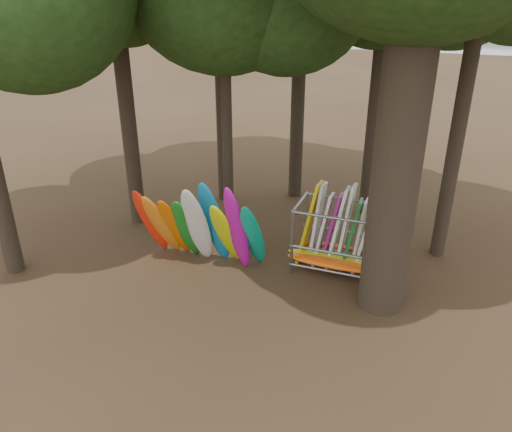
% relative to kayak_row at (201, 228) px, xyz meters
% --- Properties ---
extents(ground, '(120.00, 120.00, 0.00)m').
position_rel_kayak_row_xyz_m(ground, '(1.44, -0.18, -1.36)').
color(ground, '#47331E').
rests_on(ground, ground).
extents(lake, '(160.00, 160.00, 0.00)m').
position_rel_kayak_row_xyz_m(lake, '(1.44, 59.82, -1.36)').
color(lake, gray).
rests_on(lake, ground).
extents(far_shore, '(160.00, 4.00, 4.00)m').
position_rel_kayak_row_xyz_m(far_shore, '(1.44, 109.82, 0.64)').
color(far_shore, black).
rests_on(far_shore, ground).
extents(kayak_row, '(4.12, 2.10, 3.21)m').
position_rel_kayak_row_xyz_m(kayak_row, '(0.00, 0.00, 0.00)').
color(kayak_row, red).
rests_on(kayak_row, ground).
extents(storage_rack, '(3.18, 1.50, 2.76)m').
position_rel_kayak_row_xyz_m(storage_rack, '(4.03, 1.39, -0.35)').
color(storage_rack, slate).
rests_on(storage_rack, ground).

